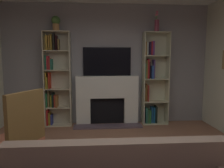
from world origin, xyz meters
name	(u,v)px	position (x,y,z in m)	size (l,w,h in m)	color
wall_back_accent	(107,65)	(0.00, 2.68, 1.41)	(4.92, 0.06, 2.81)	gray
fireplace	(107,99)	(0.00, 2.55, 0.60)	(1.56, 0.50, 1.15)	white
tv	(107,62)	(0.00, 2.62, 1.48)	(1.11, 0.06, 0.66)	black
bookshelf_left	(55,78)	(-1.21, 2.56, 1.11)	(0.60, 0.27, 2.16)	beige
bookshelf_right	(152,81)	(1.07, 2.55, 1.01)	(0.60, 0.30, 2.16)	beige
potted_plant	(56,23)	(-1.14, 2.50, 2.34)	(0.19, 0.19, 0.33)	#A77A47
vase_with_flowers	(157,24)	(1.13, 2.50, 2.34)	(0.10, 0.10, 0.47)	#8C354B
armchair	(16,137)	(-1.30, 0.35, 0.55)	(0.83, 0.81, 1.15)	brown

